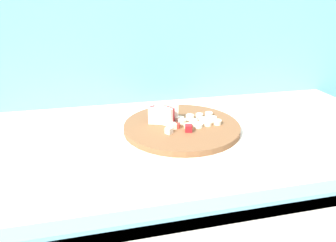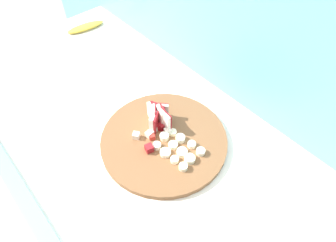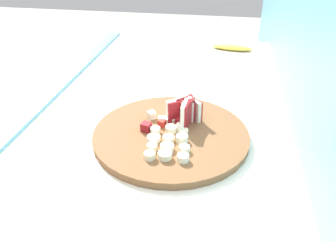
{
  "view_description": "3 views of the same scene",
  "coord_description": "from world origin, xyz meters",
  "px_view_note": "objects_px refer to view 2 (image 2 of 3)",
  "views": [
    {
      "loc": [
        -0.19,
        -0.76,
        1.31
      ],
      "look_at": [
        -0.01,
        0.05,
        0.95
      ],
      "focal_mm": 31.99,
      "sensor_mm": 36.0,
      "label": 1
    },
    {
      "loc": [
        0.42,
        -0.26,
        1.6
      ],
      "look_at": [
        0.03,
        0.08,
        0.98
      ],
      "focal_mm": 31.1,
      "sensor_mm": 36.0,
      "label": 2
    },
    {
      "loc": [
        0.69,
        0.16,
        1.36
      ],
      "look_at": [
        0.04,
        0.05,
        0.96
      ],
      "focal_mm": 36.33,
      "sensor_mm": 36.0,
      "label": 3
    }
  ],
  "objects_px": {
    "apple_wedge_fan": "(158,116)",
    "cutting_board": "(164,140)",
    "apple_dice_pile": "(154,133)",
    "banana_slice_rows": "(178,149)",
    "banana_peel": "(85,27)"
  },
  "relations": [
    {
      "from": "banana_peel",
      "to": "cutting_board",
      "type": "bearing_deg",
      "value": -11.53
    },
    {
      "from": "banana_peel",
      "to": "banana_slice_rows",
      "type": "bearing_deg",
      "value": -10.45
    },
    {
      "from": "apple_dice_pile",
      "to": "banana_slice_rows",
      "type": "height_order",
      "value": "apple_dice_pile"
    },
    {
      "from": "cutting_board",
      "to": "banana_peel",
      "type": "xyz_separation_m",
      "value": [
        -0.66,
        0.13,
        -0.0
      ]
    },
    {
      "from": "apple_wedge_fan",
      "to": "cutting_board",
      "type": "bearing_deg",
      "value": -25.28
    },
    {
      "from": "cutting_board",
      "to": "banana_slice_rows",
      "type": "height_order",
      "value": "banana_slice_rows"
    },
    {
      "from": "apple_dice_pile",
      "to": "banana_slice_rows",
      "type": "relative_size",
      "value": 0.75
    },
    {
      "from": "banana_peel",
      "to": "apple_wedge_fan",
      "type": "bearing_deg",
      "value": -10.14
    },
    {
      "from": "apple_dice_pile",
      "to": "banana_slice_rows",
      "type": "bearing_deg",
      "value": 11.24
    },
    {
      "from": "apple_dice_pile",
      "to": "banana_peel",
      "type": "bearing_deg",
      "value": 166.84
    },
    {
      "from": "apple_wedge_fan",
      "to": "apple_dice_pile",
      "type": "height_order",
      "value": "apple_wedge_fan"
    },
    {
      "from": "apple_wedge_fan",
      "to": "banana_slice_rows",
      "type": "bearing_deg",
      "value": -12.12
    },
    {
      "from": "apple_wedge_fan",
      "to": "apple_dice_pile",
      "type": "relative_size",
      "value": 0.97
    },
    {
      "from": "apple_dice_pile",
      "to": "banana_slice_rows",
      "type": "xyz_separation_m",
      "value": [
        0.08,
        0.02,
        -0.0
      ]
    },
    {
      "from": "banana_slice_rows",
      "to": "banana_peel",
      "type": "distance_m",
      "value": 0.72
    }
  ]
}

